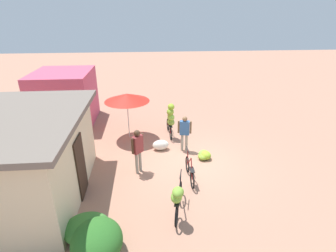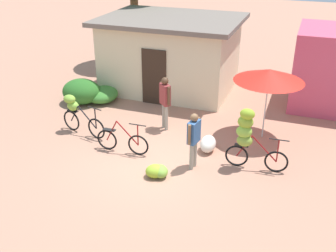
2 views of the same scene
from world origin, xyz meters
name	(u,v)px [view 1 (image 1 of 2)]	position (x,y,z in m)	size (l,w,h in m)	color
ground_plane	(190,163)	(0.00, 0.00, 0.00)	(60.00, 60.00, 0.00)	#AE7A61
building_low	(20,158)	(-1.50, 5.52, 1.40)	(5.17, 4.00, 2.76)	beige
shop_pink	(65,98)	(4.67, 5.84, 1.35)	(3.20, 2.80, 2.71)	#D54C69
hedge_bush_front_left	(97,241)	(-3.99, 2.91, 0.45)	(1.40, 1.23, 0.89)	#2B6723
hedge_bush_front_right	(87,228)	(-3.36, 3.29, 0.27)	(1.10, 1.26, 0.54)	#3C7D30
market_umbrella	(127,97)	(2.54, 2.50, 1.97)	(2.02, 2.02, 2.14)	beige
bicycle_leftmost	(178,198)	(-2.88, 0.84, 0.71)	(1.66, 0.52, 1.20)	black
bicycle_near_pile	(190,171)	(-1.03, 0.19, 0.34)	(1.57, 0.15, 0.96)	black
bicycle_center_loaded	(170,118)	(2.36, 0.56, 0.99)	(1.63, 0.41, 1.69)	black
banana_pile_on_ground	(204,155)	(0.33, -0.63, 0.15)	(0.73, 0.67, 0.34)	#93B92D
produce_sack	(161,145)	(1.21, 1.09, 0.22)	(0.70, 0.44, 0.44)	silver
person_vendor	(185,130)	(1.07, 0.09, 0.95)	(0.27, 0.57, 1.56)	gray
person_bystander	(138,147)	(-0.43, 1.99, 1.05)	(0.45, 0.42, 1.71)	gray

